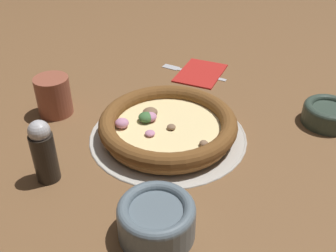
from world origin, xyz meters
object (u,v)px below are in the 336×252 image
(bowl_far, at_px, (328,113))
(drinking_cup, at_px, (54,96))
(pepper_shaker, at_px, (44,151))
(bowl_near, at_px, (156,219))
(fork, at_px, (190,72))
(pizza_tray, at_px, (168,135))
(pizza, at_px, (168,125))
(napkin, at_px, (201,72))

(bowl_far, height_order, drinking_cup, drinking_cup)
(bowl_far, relative_size, pepper_shaker, 0.88)
(bowl_near, relative_size, drinking_cup, 1.34)
(drinking_cup, relative_size, fork, 0.47)
(bowl_near, distance_m, bowl_far, 0.47)
(pizza_tray, distance_m, bowl_near, 0.26)
(pizza_tray, relative_size, fork, 1.75)
(pizza_tray, bearing_deg, fork, -170.58)
(pizza_tray, height_order, pepper_shaker, pepper_shaker)
(pepper_shaker, bearing_deg, pizza, 142.09)
(pizza, xyz_separation_m, pepper_shaker, (0.20, -0.15, 0.03))
(bowl_far, relative_size, fork, 0.58)
(pizza, distance_m, pepper_shaker, 0.25)
(pizza, distance_m, drinking_cup, 0.27)
(pizza_tray, bearing_deg, bowl_far, 118.86)
(fork, bearing_deg, bowl_near, 111.09)
(pizza_tray, height_order, drinking_cup, drinking_cup)
(pizza, distance_m, napkin, 0.30)
(fork, bearing_deg, pizza, 107.46)
(bowl_near, relative_size, pepper_shaker, 0.96)
(bowl_near, bearing_deg, bowl_far, 150.97)
(napkin, bearing_deg, pizza_tray, 3.70)
(bowl_near, distance_m, pepper_shaker, 0.23)
(bowl_near, xyz_separation_m, fork, (-0.54, -0.12, -0.03))
(pizza, bearing_deg, bowl_far, 118.81)
(pizza_tray, xyz_separation_m, bowl_far, (-0.17, 0.30, 0.02))
(bowl_near, height_order, napkin, bowl_near)
(napkin, height_order, pepper_shaker, pepper_shaker)
(bowl_far, bearing_deg, drinking_cup, -73.17)
(pizza, height_order, drinking_cup, drinking_cup)
(pizza, height_order, bowl_far, pizza)
(drinking_cup, height_order, fork, drinking_cup)
(bowl_near, distance_m, fork, 0.55)
(pizza, xyz_separation_m, bowl_near, (0.24, 0.08, 0.01))
(pizza, height_order, napkin, pizza)
(bowl_far, xyz_separation_m, drinking_cup, (0.17, -0.57, 0.02))
(pizza, relative_size, drinking_cup, 3.23)
(pizza_tray, xyz_separation_m, fork, (-0.29, -0.05, -0.00))
(bowl_far, bearing_deg, napkin, -111.73)
(pepper_shaker, bearing_deg, bowl_near, 77.92)
(pepper_shaker, bearing_deg, drinking_cup, -149.37)
(drinking_cup, bearing_deg, pizza_tray, 91.12)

